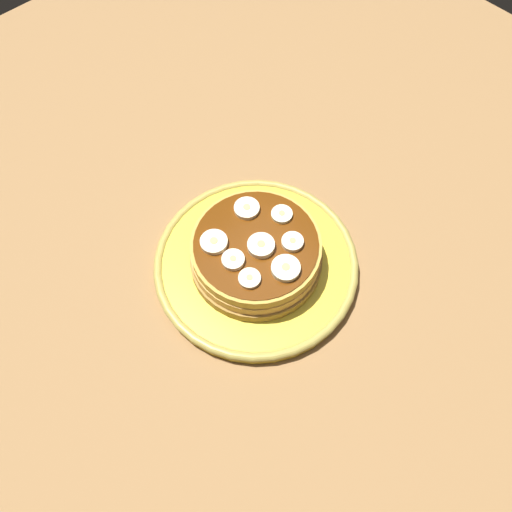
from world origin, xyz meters
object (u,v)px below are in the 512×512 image
at_px(pancake_stack, 257,251).
at_px(banana_slice_7, 250,279).
at_px(banana_slice_3, 282,215).
at_px(banana_slice_5, 292,242).
at_px(banana_slice_6, 214,242).
at_px(plate, 256,264).
at_px(banana_slice_0, 262,245).
at_px(banana_slice_4, 286,268).
at_px(banana_slice_1, 247,209).
at_px(banana_slice_2, 232,259).

bearing_deg(pancake_stack, banana_slice_7, 127.33).
bearing_deg(banana_slice_3, pancake_stack, 97.46).
distance_m(banana_slice_5, banana_slice_6, 0.09).
bearing_deg(plate, banana_slice_5, -134.19).
distance_m(banana_slice_0, banana_slice_7, 0.05).
bearing_deg(banana_slice_5, banana_slice_0, 54.28).
bearing_deg(banana_slice_4, banana_slice_1, -14.32).
relative_size(banana_slice_0, banana_slice_3, 1.24).
bearing_deg(banana_slice_6, plate, -132.01).
relative_size(banana_slice_6, banana_slice_7, 1.27).
relative_size(banana_slice_4, banana_slice_5, 1.29).
distance_m(banana_slice_1, banana_slice_7, 0.10).
distance_m(banana_slice_1, banana_slice_2, 0.07).
relative_size(pancake_stack, banana_slice_4, 5.00).
bearing_deg(banana_slice_7, banana_slice_6, -1.56).
distance_m(plate, banana_slice_7, 0.07).
height_order(banana_slice_3, banana_slice_5, banana_slice_5).
distance_m(pancake_stack, banana_slice_2, 0.05).
bearing_deg(plate, banana_slice_3, -82.13).
bearing_deg(plate, banana_slice_6, 47.99).
relative_size(plate, banana_slice_0, 7.99).
xyz_separation_m(banana_slice_0, banana_slice_2, (0.01, 0.04, -0.00)).
relative_size(banana_slice_0, banana_slice_4, 0.96).
height_order(banana_slice_4, banana_slice_7, banana_slice_4).
bearing_deg(banana_slice_4, banana_slice_2, 35.84).
xyz_separation_m(banana_slice_2, banana_slice_4, (-0.05, -0.04, 0.00)).
xyz_separation_m(pancake_stack, banana_slice_7, (-0.03, 0.04, 0.03)).
bearing_deg(banana_slice_5, banana_slice_6, 46.98).
bearing_deg(banana_slice_7, banana_slice_5, -89.69).
xyz_separation_m(banana_slice_0, banana_slice_5, (-0.02, -0.03, -0.00)).
distance_m(banana_slice_5, banana_slice_7, 0.07).
relative_size(banana_slice_0, banana_slice_2, 1.21).
distance_m(banana_slice_0, banana_slice_6, 0.06).
distance_m(plate, banana_slice_3, 0.08).
bearing_deg(plate, pancake_stack, -72.57).
relative_size(banana_slice_0, banana_slice_5, 1.24).
distance_m(pancake_stack, banana_slice_1, 0.06).
distance_m(banana_slice_6, banana_slice_7, 0.07).
height_order(banana_slice_0, banana_slice_5, banana_slice_0).
relative_size(plate, banana_slice_5, 9.93).
xyz_separation_m(plate, banana_slice_6, (0.03, 0.04, 0.06)).
bearing_deg(pancake_stack, banana_slice_3, -82.54).
height_order(plate, pancake_stack, pancake_stack).
height_order(banana_slice_0, banana_slice_1, banana_slice_0).
distance_m(banana_slice_0, banana_slice_3, 0.05).
distance_m(banana_slice_3, banana_slice_7, 0.10).
distance_m(plate, banana_slice_1, 0.07).
xyz_separation_m(banana_slice_2, banana_slice_6, (0.03, 0.00, 0.00)).
bearing_deg(banana_slice_5, banana_slice_7, 90.31).
xyz_separation_m(banana_slice_2, banana_slice_3, (0.01, -0.09, -0.00)).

